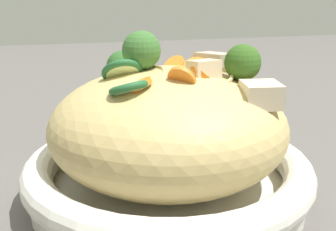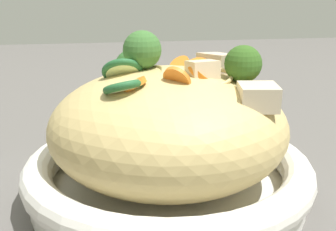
# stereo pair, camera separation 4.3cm
# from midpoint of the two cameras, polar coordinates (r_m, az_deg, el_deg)

# --- Properties ---
(ground_plane) EXTENTS (3.00, 3.00, 0.00)m
(ground_plane) POSITION_cam_midpoint_polar(r_m,az_deg,el_deg) (0.46, 2.70, -10.93)
(ground_plane) COLOR #585551
(serving_bowl) EXTENTS (0.31, 0.31, 0.05)m
(serving_bowl) POSITION_cam_midpoint_polar(r_m,az_deg,el_deg) (0.45, 2.74, -8.07)
(serving_bowl) COLOR white
(serving_bowl) RESTS_ON ground_plane
(noodle_heap) EXTENTS (0.25, 0.25, 0.13)m
(noodle_heap) POSITION_cam_midpoint_polar(r_m,az_deg,el_deg) (0.43, 2.84, -1.59)
(noodle_heap) COLOR tan
(noodle_heap) RESTS_ON serving_bowl
(broccoli_florets) EXTENTS (0.18, 0.14, 0.08)m
(broccoli_florets) POSITION_cam_midpoint_polar(r_m,az_deg,el_deg) (0.45, 2.27, 7.50)
(broccoli_florets) COLOR #9BC177
(broccoli_florets) RESTS_ON serving_bowl
(carrot_coins) EXTENTS (0.13, 0.14, 0.04)m
(carrot_coins) POSITION_cam_midpoint_polar(r_m,az_deg,el_deg) (0.41, 6.28, 5.45)
(carrot_coins) COLOR orange
(carrot_coins) RESTS_ON serving_bowl
(zucchini_slices) EXTENTS (0.09, 0.05, 0.03)m
(zucchini_slices) POSITION_cam_midpoint_polar(r_m,az_deg,el_deg) (0.39, -3.22, 5.24)
(zucchini_slices) COLOR beige
(zucchini_slices) RESTS_ON serving_bowl
(chicken_chunks) EXTENTS (0.12, 0.08, 0.04)m
(chicken_chunks) POSITION_cam_midpoint_polar(r_m,az_deg,el_deg) (0.42, 11.39, 5.16)
(chicken_chunks) COLOR beige
(chicken_chunks) RESTS_ON serving_bowl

